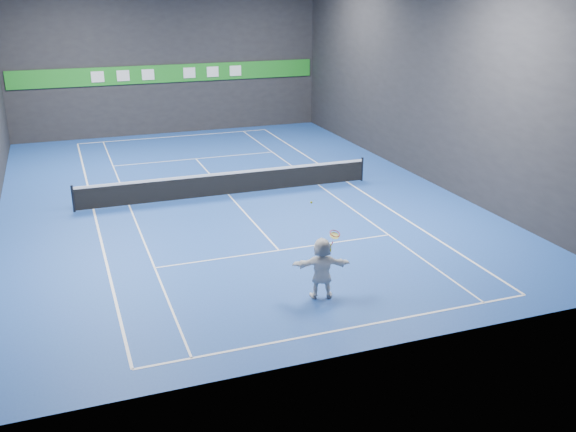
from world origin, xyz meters
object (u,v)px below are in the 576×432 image
object	(u,v)px
tennis_net	(228,183)
tennis_racket	(334,236)
player	(322,268)
tennis_ball	(311,202)

from	to	relation	value
tennis_net	tennis_racket	xyz separation A→B (m)	(0.39, -9.94, 1.24)
player	tennis_racket	bearing A→B (deg)	-158.00
tennis_ball	tennis_racket	size ratio (longest dim) A/B	0.10
player	tennis_net	world-z (taller)	player
tennis_ball	tennis_racket	distance (m)	1.20
tennis_net	tennis_racket	distance (m)	10.03
tennis_net	tennis_racket	world-z (taller)	tennis_racket
tennis_ball	tennis_racket	world-z (taller)	tennis_ball
tennis_ball	tennis_net	bearing A→B (deg)	88.55
tennis_ball	tennis_net	distance (m)	10.04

